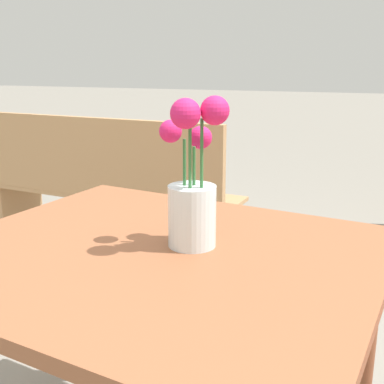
# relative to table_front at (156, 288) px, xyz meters

# --- Properties ---
(table_front) EXTENTS (1.02, 0.90, 0.70)m
(table_front) POSITION_rel_table_front_xyz_m (0.00, 0.00, 0.00)
(table_front) COLOR brown
(table_front) RESTS_ON ground_plane
(flower_vase) EXTENTS (0.16, 0.15, 0.33)m
(flower_vase) POSITION_rel_table_front_xyz_m (0.07, 0.05, 0.21)
(flower_vase) COLOR silver
(flower_vase) RESTS_ON table_front
(bench_near) EXTENTS (1.46, 0.41, 0.85)m
(bench_near) POSITION_rel_table_front_xyz_m (-0.94, 1.17, -0.16)
(bench_near) COLOR tan
(bench_near) RESTS_ON ground_plane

